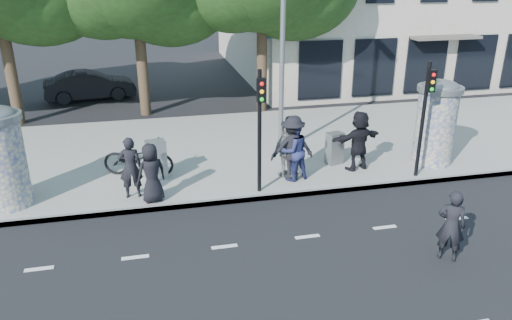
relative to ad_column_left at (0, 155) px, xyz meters
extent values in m
plane|color=black|center=(7.20, -4.50, -1.54)|extent=(120.00, 120.00, 0.00)
cube|color=gray|center=(7.20, 3.00, -1.46)|extent=(40.00, 8.00, 0.15)
cube|color=slate|center=(7.20, -0.95, -1.46)|extent=(40.00, 0.10, 0.16)
cube|color=silver|center=(7.20, -3.10, -1.53)|extent=(32.00, 0.12, 0.01)
cylinder|color=beige|center=(0.00, 0.00, -0.24)|extent=(1.20, 1.20, 2.30)
cylinder|color=beige|center=(12.40, 0.20, -0.24)|extent=(1.20, 1.20, 2.30)
cylinder|color=slate|center=(12.40, 0.20, 0.99)|extent=(1.36, 1.36, 0.16)
ellipsoid|color=slate|center=(12.40, 0.20, 1.07)|extent=(1.10, 1.10, 0.38)
cylinder|color=black|center=(6.60, -0.65, 0.31)|extent=(0.11, 0.11, 3.40)
cube|color=black|center=(6.60, -0.83, 1.51)|extent=(0.22, 0.14, 0.62)
cylinder|color=black|center=(11.40, -0.65, 0.31)|extent=(0.11, 0.11, 3.40)
cube|color=black|center=(11.40, -0.83, 1.51)|extent=(0.22, 0.14, 0.62)
cylinder|color=slate|center=(8.00, 2.20, 2.61)|extent=(0.16, 0.16, 8.00)
cylinder|color=#38281C|center=(-1.30, 8.00, 0.82)|extent=(0.44, 0.44, 4.73)
cylinder|color=#38281C|center=(3.70, 8.20, 0.67)|extent=(0.44, 0.44, 4.41)
cylinder|color=#38281C|center=(8.70, 7.80, 0.76)|extent=(0.44, 0.44, 4.59)
cube|color=black|center=(19.20, 7.95, 0.06)|extent=(18.00, 0.10, 2.60)
cube|color=#59544C|center=(17.20, 7.60, 1.36)|extent=(3.20, 0.90, 0.12)
cube|color=#194C8C|center=(9.70, 7.95, 1.66)|extent=(1.60, 0.06, 0.30)
imported|color=black|center=(3.70, -0.63, -0.58)|extent=(0.92, 0.76, 1.61)
imported|color=black|center=(3.17, -0.24, -0.54)|extent=(0.63, 0.42, 1.70)
imported|color=navy|center=(7.75, -0.10, -0.49)|extent=(1.03, 0.90, 1.79)
imported|color=black|center=(7.71, -0.06, -0.42)|extent=(1.26, 0.75, 1.93)
imported|color=gray|center=(7.61, 0.19, -0.58)|extent=(1.07, 0.84, 1.61)
imported|color=black|center=(9.89, 0.22, -0.47)|extent=(1.81, 1.00, 1.84)
imported|color=black|center=(9.89, -4.66, -0.72)|extent=(0.71, 0.66, 1.64)
imported|color=black|center=(3.36, 1.23, -0.84)|extent=(1.29, 2.21, 1.10)
cube|color=gray|center=(3.88, 0.87, -0.81)|extent=(0.62, 0.50, 1.16)
cube|color=slate|center=(9.36, 0.79, -0.88)|extent=(0.56, 0.47, 1.01)
imported|color=black|center=(1.24, 11.31, -0.86)|extent=(2.02, 4.26, 1.35)
camera|label=1|loc=(3.70, -12.90, 4.56)|focal=35.00mm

